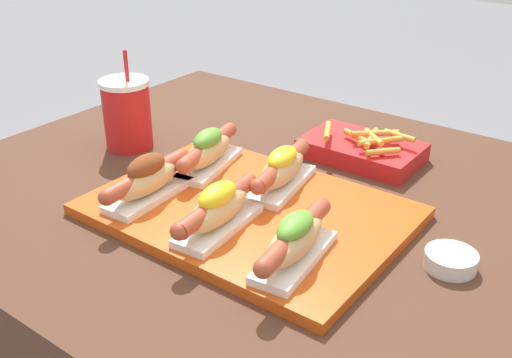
% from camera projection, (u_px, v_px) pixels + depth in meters
% --- Properties ---
extents(patio_table, '(1.21, 0.93, 0.71)m').
position_uv_depth(patio_table, '(281.00, 352.00, 1.18)').
color(patio_table, '#4C2D1E').
rests_on(patio_table, ground_plane).
extents(serving_tray, '(0.48, 0.35, 0.02)m').
position_uv_depth(serving_tray, '(249.00, 211.00, 0.96)').
color(serving_tray, '#CC4C14').
rests_on(serving_tray, patio_table).
extents(hot_dog_0, '(0.07, 0.20, 0.08)m').
position_uv_depth(hot_dog_0, '(147.00, 179.00, 0.96)').
color(hot_dog_0, white).
rests_on(hot_dog_0, serving_tray).
extents(hot_dog_1, '(0.07, 0.20, 0.07)m').
position_uv_depth(hot_dog_1, '(217.00, 208.00, 0.88)').
color(hot_dog_1, white).
rests_on(hot_dog_1, serving_tray).
extents(hot_dog_2, '(0.08, 0.20, 0.07)m').
position_uv_depth(hot_dog_2, '(295.00, 240.00, 0.80)').
color(hot_dog_2, white).
rests_on(hot_dog_2, serving_tray).
extents(hot_dog_3, '(0.09, 0.20, 0.07)m').
position_uv_depth(hot_dog_3, '(208.00, 150.00, 1.06)').
color(hot_dog_3, white).
rests_on(hot_dog_3, serving_tray).
extents(hot_dog_4, '(0.09, 0.20, 0.07)m').
position_uv_depth(hot_dog_4, '(281.00, 169.00, 1.00)').
color(hot_dog_4, white).
rests_on(hot_dog_4, serving_tray).
extents(sauce_bowl, '(0.07, 0.07, 0.02)m').
position_uv_depth(sauce_bowl, '(451.00, 259.00, 0.83)').
color(sauce_bowl, silver).
rests_on(sauce_bowl, patio_table).
extents(drink_cup, '(0.10, 0.10, 0.20)m').
position_uv_depth(drink_cup, '(127.00, 114.00, 1.18)').
color(drink_cup, red).
rests_on(drink_cup, patio_table).
extents(fries_basket, '(0.22, 0.14, 0.06)m').
position_uv_depth(fries_basket, '(362.00, 149.00, 1.15)').
color(fries_basket, red).
rests_on(fries_basket, patio_table).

